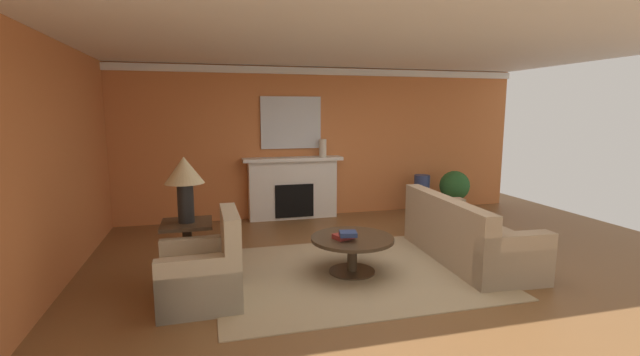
{
  "coord_description": "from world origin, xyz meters",
  "views": [
    {
      "loc": [
        -2.06,
        -4.91,
        1.95
      ],
      "look_at": [
        -0.5,
        0.99,
        1.0
      ],
      "focal_mm": 24.16,
      "sensor_mm": 36.0,
      "label": 1
    }
  ],
  "objects_px": {
    "mantel_mirror": "(291,123)",
    "sofa": "(465,238)",
    "fireplace": "(293,190)",
    "armchair_near_window": "(204,274)",
    "vase_mantel_right": "(323,148)",
    "side_table": "(188,248)",
    "vase_tall_corner": "(421,195)",
    "table_lamp": "(184,177)",
    "coffee_table": "(352,246)",
    "potted_plant": "(454,189)"
  },
  "relations": [
    {
      "from": "side_table",
      "to": "potted_plant",
      "type": "bearing_deg",
      "value": 24.19
    },
    {
      "from": "fireplace",
      "to": "side_table",
      "type": "height_order",
      "value": "fireplace"
    },
    {
      "from": "mantel_mirror",
      "to": "armchair_near_window",
      "type": "distance_m",
      "value": 3.99
    },
    {
      "from": "sofa",
      "to": "side_table",
      "type": "bearing_deg",
      "value": 177.28
    },
    {
      "from": "mantel_mirror",
      "to": "sofa",
      "type": "bearing_deg",
      "value": -58.69
    },
    {
      "from": "mantel_mirror",
      "to": "sofa",
      "type": "height_order",
      "value": "mantel_mirror"
    },
    {
      "from": "sofa",
      "to": "fireplace",
      "type": "bearing_deg",
      "value": 122.4
    },
    {
      "from": "coffee_table",
      "to": "vase_tall_corner",
      "type": "xyz_separation_m",
      "value": [
        2.27,
        2.55,
        0.04
      ]
    },
    {
      "from": "fireplace",
      "to": "potted_plant",
      "type": "relative_size",
      "value": 2.16
    },
    {
      "from": "fireplace",
      "to": "sofa",
      "type": "distance_m",
      "value": 3.3
    },
    {
      "from": "table_lamp",
      "to": "potted_plant",
      "type": "relative_size",
      "value": 0.9
    },
    {
      "from": "vase_tall_corner",
      "to": "armchair_near_window",
      "type": "bearing_deg",
      "value": -143.62
    },
    {
      "from": "table_lamp",
      "to": "vase_mantel_right",
      "type": "height_order",
      "value": "table_lamp"
    },
    {
      "from": "fireplace",
      "to": "sofa",
      "type": "relative_size",
      "value": 0.84
    },
    {
      "from": "vase_tall_corner",
      "to": "sofa",
      "type": "bearing_deg",
      "value": -105.23
    },
    {
      "from": "armchair_near_window",
      "to": "vase_mantel_right",
      "type": "height_order",
      "value": "vase_mantel_right"
    },
    {
      "from": "armchair_near_window",
      "to": "side_table",
      "type": "height_order",
      "value": "armchair_near_window"
    },
    {
      "from": "vase_tall_corner",
      "to": "mantel_mirror",
      "type": "bearing_deg",
      "value": 170.21
    },
    {
      "from": "table_lamp",
      "to": "vase_tall_corner",
      "type": "bearing_deg",
      "value": 28.91
    },
    {
      "from": "vase_mantel_right",
      "to": "vase_tall_corner",
      "type": "height_order",
      "value": "vase_mantel_right"
    },
    {
      "from": "potted_plant",
      "to": "vase_tall_corner",
      "type": "bearing_deg",
      "value": 164.95
    },
    {
      "from": "fireplace",
      "to": "mantel_mirror",
      "type": "xyz_separation_m",
      "value": [
        0.0,
        0.12,
        1.21
      ]
    },
    {
      "from": "table_lamp",
      "to": "vase_mantel_right",
      "type": "relative_size",
      "value": 2.35
    },
    {
      "from": "armchair_near_window",
      "to": "vase_mantel_right",
      "type": "distance_m",
      "value": 3.96
    },
    {
      "from": "sofa",
      "to": "vase_mantel_right",
      "type": "bearing_deg",
      "value": 113.96
    },
    {
      "from": "side_table",
      "to": "table_lamp",
      "type": "xyz_separation_m",
      "value": [
        0.0,
        0.0,
        0.82
      ]
    },
    {
      "from": "sofa",
      "to": "table_lamp",
      "type": "height_order",
      "value": "table_lamp"
    },
    {
      "from": "side_table",
      "to": "vase_tall_corner",
      "type": "distance_m",
      "value": 4.78
    },
    {
      "from": "sofa",
      "to": "side_table",
      "type": "height_order",
      "value": "sofa"
    },
    {
      "from": "side_table",
      "to": "potted_plant",
      "type": "height_order",
      "value": "potted_plant"
    },
    {
      "from": "armchair_near_window",
      "to": "vase_tall_corner",
      "type": "distance_m",
      "value": 4.97
    },
    {
      "from": "armchair_near_window",
      "to": "coffee_table",
      "type": "height_order",
      "value": "armchair_near_window"
    },
    {
      "from": "vase_tall_corner",
      "to": "table_lamp",
      "type": "bearing_deg",
      "value": -151.09
    },
    {
      "from": "fireplace",
      "to": "table_lamp",
      "type": "xyz_separation_m",
      "value": [
        -1.75,
        -2.61,
        0.69
      ]
    },
    {
      "from": "fireplace",
      "to": "vase_tall_corner",
      "type": "distance_m",
      "value": 2.46
    },
    {
      "from": "sofa",
      "to": "vase_tall_corner",
      "type": "distance_m",
      "value": 2.57
    },
    {
      "from": "side_table",
      "to": "coffee_table",
      "type": "bearing_deg",
      "value": -7.29
    },
    {
      "from": "side_table",
      "to": "vase_mantel_right",
      "type": "relative_size",
      "value": 2.19
    },
    {
      "from": "mantel_mirror",
      "to": "potted_plant",
      "type": "distance_m",
      "value": 3.33
    },
    {
      "from": "coffee_table",
      "to": "armchair_near_window",
      "type": "bearing_deg",
      "value": -167.08
    },
    {
      "from": "fireplace",
      "to": "table_lamp",
      "type": "relative_size",
      "value": 2.4
    },
    {
      "from": "sofa",
      "to": "armchair_near_window",
      "type": "xyz_separation_m",
      "value": [
        -3.33,
        -0.47,
        0.01
      ]
    },
    {
      "from": "side_table",
      "to": "vase_tall_corner",
      "type": "xyz_separation_m",
      "value": [
        4.18,
        2.31,
        -0.02
      ]
    },
    {
      "from": "fireplace",
      "to": "sofa",
      "type": "bearing_deg",
      "value": -57.6
    },
    {
      "from": "mantel_mirror",
      "to": "table_lamp",
      "type": "distance_m",
      "value": 3.28
    },
    {
      "from": "fireplace",
      "to": "table_lamp",
      "type": "height_order",
      "value": "table_lamp"
    },
    {
      "from": "fireplace",
      "to": "coffee_table",
      "type": "xyz_separation_m",
      "value": [
        0.16,
        -2.85,
        -0.2
      ]
    },
    {
      "from": "sofa",
      "to": "side_table",
      "type": "distance_m",
      "value": 3.51
    },
    {
      "from": "mantel_mirror",
      "to": "side_table",
      "type": "relative_size",
      "value": 1.57
    },
    {
      "from": "sofa",
      "to": "vase_mantel_right",
      "type": "distance_m",
      "value": 3.14
    }
  ]
}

